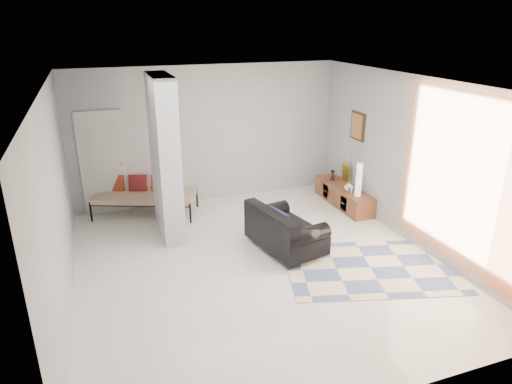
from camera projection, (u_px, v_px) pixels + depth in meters
name	position (u px, v px, depth m)	size (l,w,h in m)	color
floor	(258.00, 264.00, 7.21)	(6.00, 6.00, 0.00)	white
ceiling	(258.00, 83.00, 6.22)	(6.00, 6.00, 0.00)	white
wall_back	(208.00, 135.00, 9.35)	(6.00, 6.00, 0.00)	#B0B2B5
wall_front	(373.00, 284.00, 4.08)	(6.00, 6.00, 0.00)	#B0B2B5
wall_left	(57.00, 204.00, 5.84)	(6.00, 6.00, 0.00)	#B0B2B5
wall_right	(413.00, 162.00, 7.59)	(6.00, 6.00, 0.00)	#B0B2B5
partition_column	(165.00, 158.00, 7.77)	(0.35, 1.20, 2.80)	silver
hallway_door	(103.00, 163.00, 8.79)	(0.85, 0.06, 2.04)	silver
curtain	(460.00, 181.00, 6.54)	(2.55, 2.55, 0.00)	#FE8842
wall_art	(358.00, 126.00, 8.99)	(0.04, 0.45, 0.55)	#3E2311
media_console	(344.00, 195.00, 9.44)	(0.45, 1.70, 0.80)	brown
loveseat	(283.00, 231.00, 7.50)	(1.07, 1.51, 0.76)	silver
daybed	(144.00, 194.00, 8.93)	(2.09, 1.48, 0.77)	black
area_rug	(370.00, 268.00, 7.09)	(2.58, 1.72, 0.01)	beige
cylinder_lamp	(359.00, 180.00, 8.77)	(0.12, 0.12, 0.65)	white
bronze_figurine	(333.00, 175.00, 9.68)	(0.12, 0.12, 0.24)	black
vase	(349.00, 186.00, 9.10)	(0.19, 0.19, 0.19)	white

